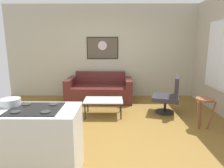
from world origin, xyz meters
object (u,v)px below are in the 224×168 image
(armchair, at_px, (169,96))
(bar_stool, at_px, (204,105))
(coffee_table, at_px, (103,101))
(couch, at_px, (100,91))
(mixing_bowl, at_px, (11,103))
(wall_painting, at_px, (102,48))

(armchair, relative_size, bar_stool, 1.47)
(coffee_table, relative_size, bar_stool, 1.45)
(couch, xyz_separation_m, armchair, (1.73, -1.07, 0.15))
(mixing_bowl, distance_m, wall_painting, 3.88)
(wall_painting, bearing_deg, armchair, -43.16)
(coffee_table, relative_size, mixing_bowl, 3.62)
(armchair, xyz_separation_m, bar_stool, (0.45, -0.84, 0.05))
(armchair, height_order, wall_painting, wall_painting)
(bar_stool, height_order, wall_painting, wall_painting)
(couch, bearing_deg, armchair, -31.68)
(mixing_bowl, bearing_deg, coffee_table, 61.92)
(couch, relative_size, wall_painting, 1.98)
(mixing_bowl, xyz_separation_m, wall_painting, (0.96, 3.71, 0.59))
(couch, height_order, wall_painting, wall_painting)
(armchair, height_order, bar_stool, armchair)
(couch, bearing_deg, coffee_table, -81.79)
(coffee_table, distance_m, mixing_bowl, 2.33)
(armchair, bearing_deg, couch, 148.32)
(mixing_bowl, height_order, wall_painting, wall_painting)
(wall_painting, bearing_deg, coffee_table, -86.47)
(armchair, xyz_separation_m, wall_painting, (-1.66, 1.56, 1.08))
(bar_stool, relative_size, wall_painting, 0.63)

